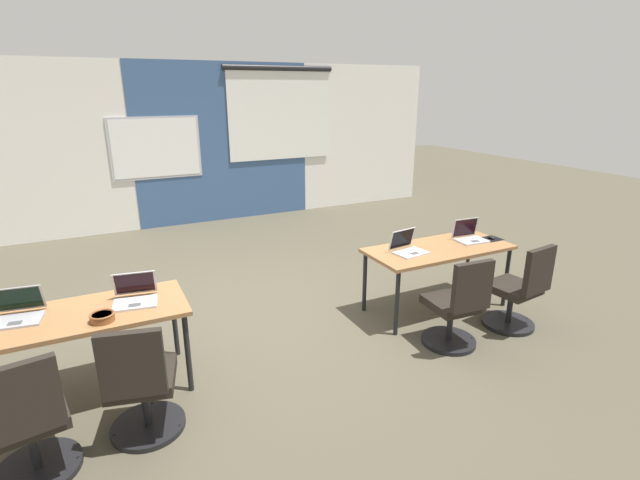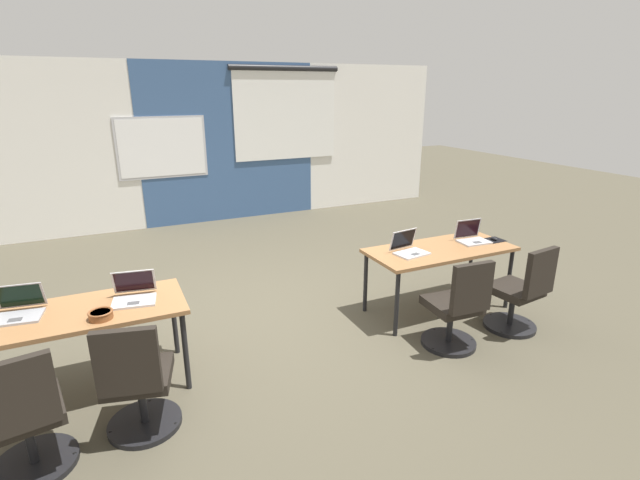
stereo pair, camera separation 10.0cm
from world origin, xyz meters
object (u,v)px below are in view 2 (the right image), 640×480
object	(u,v)px
desk_near_left	(77,318)
laptop_near_right_end	(472,237)
chair_near_right_end	(520,296)
chair_near_right_inner	(456,312)
laptop_near_right_inner	(409,248)
snack_bowl	(101,314)
mouse_near_right_end	(494,238)
desk_near_right	(440,253)
laptop_near_left_end	(18,310)
laptop_near_left_inner	(134,294)
chair_near_left_inner	(138,387)
chair_near_left_end	(26,424)

from	to	relation	value
desk_near_left	laptop_near_right_end	size ratio (longest dim) A/B	4.61
desk_near_left	chair_near_right_end	world-z (taller)	chair_near_right_end
laptop_near_right_end	chair_near_right_inner	distance (m)	1.20
chair_near_right_end	laptop_near_right_inner	xyz separation A→B (m)	(-0.84, 0.75, 0.39)
laptop_near_right_inner	snack_bowl	size ratio (longest dim) A/B	2.08
laptop_near_right_end	chair_near_right_end	size ratio (longest dim) A/B	0.38
laptop_near_right_end	laptop_near_right_inner	size ratio (longest dim) A/B	0.94
mouse_near_right_end	chair_near_right_inner	distance (m)	1.34
chair_near_right_end	desk_near_right	bearing A→B (deg)	-66.08
laptop_near_left_end	mouse_near_right_end	bearing A→B (deg)	6.24
snack_bowl	chair_near_right_end	bearing A→B (deg)	-7.82
laptop_near_left_end	chair_near_right_inner	bearing A→B (deg)	-5.33
chair_near_right_end	chair_near_right_inner	bearing A→B (deg)	-6.90
laptop_near_left_inner	chair_near_left_inner	xyz separation A→B (m)	(-0.08, -0.72, -0.39)
chair_near_left_end	mouse_near_right_end	bearing A→B (deg)	179.64
snack_bowl	chair_near_left_end	bearing A→B (deg)	-129.66
mouse_near_right_end	desk_near_right	bearing A→B (deg)	177.05
desk_near_right	chair_near_right_end	world-z (taller)	chair_near_right_end
laptop_near_right_inner	snack_bowl	bearing A→B (deg)	176.01
desk_near_left	laptop_near_right_inner	size ratio (longest dim) A/B	4.34
laptop_near_left_end	chair_near_right_inner	world-z (taller)	laptop_near_left_end
mouse_near_right_end	laptop_near_right_inner	bearing A→B (deg)	177.25
chair_near_right_end	laptop_near_left_end	bearing A→B (deg)	-17.70
desk_near_left	chair_near_right_end	distance (m)	4.01
laptop_near_right_inner	chair_near_right_inner	size ratio (longest dim) A/B	0.40
chair_near_left_inner	laptop_near_left_end	bearing A→B (deg)	-33.32
desk_near_right	laptop_near_right_end	distance (m)	0.48
chair_near_left_inner	chair_near_right_inner	size ratio (longest dim) A/B	1.00
chair_near_left_end	snack_bowl	distance (m)	0.85
desk_near_right	laptop_near_left_inner	bearing A→B (deg)	179.49
desk_near_right	desk_near_left	bearing A→B (deg)	180.00
laptop_near_left_inner	snack_bowl	bearing A→B (deg)	-127.01
laptop_near_left_end	snack_bowl	bearing A→B (deg)	-21.25
desk_near_left	laptop_near_right_inner	world-z (taller)	laptop_near_right_inner
chair_near_left_inner	chair_near_right_end	distance (m)	3.58
desk_near_right	chair_near_right_inner	xyz separation A→B (m)	(-0.37, -0.73, -0.28)
desk_near_right	chair_near_left_end	size ratio (longest dim) A/B	1.74
chair_near_left_inner	laptop_near_right_end	world-z (taller)	laptop_near_right_end
desk_near_left	snack_bowl	world-z (taller)	snack_bowl
desk_near_left	mouse_near_right_end	xyz separation A→B (m)	(4.22, -0.04, 0.08)
chair_near_right_inner	laptop_near_right_end	bearing A→B (deg)	-133.28
desk_near_right	mouse_near_right_end	bearing A→B (deg)	-2.95
chair_near_left_end	laptop_near_right_end	xyz separation A→B (m)	(4.27, 0.83, 0.39)
desk_near_right	snack_bowl	xyz separation A→B (m)	(-3.32, -0.21, 0.10)
laptop_near_right_end	chair_near_right_inner	bearing A→B (deg)	-133.67
chair_near_left_inner	mouse_near_right_end	bearing A→B (deg)	-156.74
chair_near_left_inner	chair_near_right_end	bearing A→B (deg)	-166.94
laptop_near_left_inner	chair_near_left_inner	distance (m)	0.82
chair_near_left_end	chair_near_right_end	world-z (taller)	same
chair_near_right_end	snack_bowl	distance (m)	3.81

